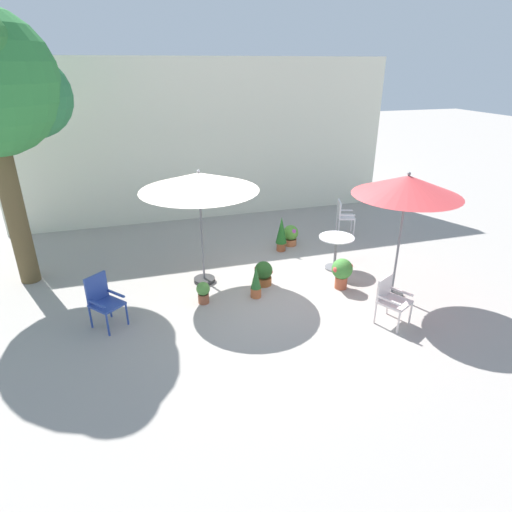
# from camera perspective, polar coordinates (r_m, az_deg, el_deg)

# --- Properties ---
(ground_plane) EXTENTS (60.00, 60.00, 0.00)m
(ground_plane) POSITION_cam_1_polar(r_m,az_deg,el_deg) (8.75, -0.35, -4.39)
(ground_plane) COLOR #A09891
(villa_facade) EXTENTS (10.82, 0.30, 4.36)m
(villa_facade) POSITION_cam_1_polar(r_m,az_deg,el_deg) (12.51, -6.84, 14.87)
(villa_facade) COLOR silver
(villa_facade) RESTS_ON ground
(patio_umbrella_0) EXTENTS (2.31, 2.31, 2.37)m
(patio_umbrella_0) POSITION_cam_1_polar(r_m,az_deg,el_deg) (8.33, -7.59, 9.66)
(patio_umbrella_0) COLOR #2D2D2D
(patio_umbrella_0) RESTS_ON ground
(patio_umbrella_1) EXTENTS (1.93, 1.93, 2.47)m
(patio_umbrella_1) POSITION_cam_1_polar(r_m,az_deg,el_deg) (8.11, 19.47, 8.65)
(patio_umbrella_1) COLOR #2D2D2D
(patio_umbrella_1) RESTS_ON ground
(cafe_table_0) EXTENTS (0.76, 0.76, 0.76)m
(cafe_table_0) POSITION_cam_1_polar(r_m,az_deg,el_deg) (9.55, 10.58, 1.25)
(cafe_table_0) COLOR white
(cafe_table_0) RESTS_ON ground
(patio_chair_0) EXTENTS (0.65, 0.66, 0.94)m
(patio_chair_0) POSITION_cam_1_polar(r_m,az_deg,el_deg) (7.82, -19.70, -5.34)
(patio_chair_0) COLOR #2C4699
(patio_chair_0) RESTS_ON ground
(patio_chair_1) EXTENTS (0.64, 0.64, 0.84)m
(patio_chair_1) POSITION_cam_1_polar(r_m,az_deg,el_deg) (7.82, 17.49, -5.27)
(patio_chair_1) COLOR silver
(patio_chair_1) RESTS_ON ground
(patio_chair_2) EXTENTS (0.55, 0.55, 0.92)m
(patio_chair_2) POSITION_cam_1_polar(r_m,az_deg,el_deg) (11.59, 11.53, 5.41)
(patio_chair_2) COLOR white
(patio_chair_2) RESTS_ON ground
(potted_plant_0) EXTENTS (0.26, 0.26, 0.43)m
(potted_plant_0) POSITION_cam_1_polar(r_m,az_deg,el_deg) (8.22, -7.03, -4.75)
(potted_plant_0) COLOR #985136
(potted_plant_0) RESTS_ON ground
(potted_plant_1) EXTENTS (0.21, 0.21, 0.65)m
(potted_plant_1) POSITION_cam_1_polar(r_m,az_deg,el_deg) (8.32, -0.01, -3.53)
(potted_plant_1) COLOR #C56338
(potted_plant_1) RESTS_ON ground
(potted_plant_2) EXTENTS (0.38, 0.39, 0.52)m
(potted_plant_2) POSITION_cam_1_polar(r_m,az_deg,el_deg) (10.76, 4.64, 2.85)
(potted_plant_2) COLOR #C16B3F
(potted_plant_2) RESTS_ON ground
(potted_plant_3) EXTENTS (0.44, 0.42, 0.64)m
(potted_plant_3) POSITION_cam_1_polar(r_m,az_deg,el_deg) (8.79, 11.35, -1.99)
(potted_plant_3) COLOR #B25135
(potted_plant_3) RESTS_ON ground
(potted_plant_4) EXTENTS (0.37, 0.37, 0.51)m
(potted_plant_4) POSITION_cam_1_polar(r_m,az_deg,el_deg) (8.81, 1.01, -2.29)
(potted_plant_4) COLOR #965228
(potted_plant_4) RESTS_ON ground
(potted_plant_5) EXTENTS (0.27, 0.27, 0.86)m
(potted_plant_5) POSITION_cam_1_polar(r_m,az_deg,el_deg) (10.35, 3.40, 3.06)
(potted_plant_5) COLOR brown
(potted_plant_5) RESTS_ON ground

